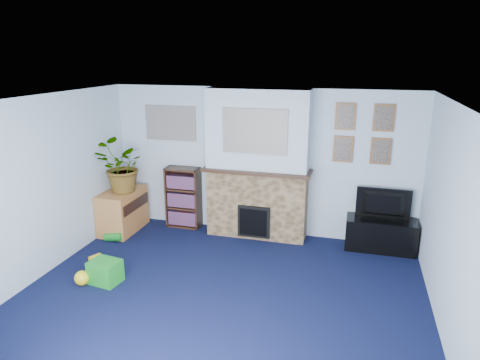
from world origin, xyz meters
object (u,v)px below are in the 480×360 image
(television, at_px, (383,205))
(sideboard, at_px, (123,211))
(tv_stand, at_px, (380,236))
(bookshelf, at_px, (184,199))

(television, relative_size, sideboard, 0.89)
(tv_stand, relative_size, sideboard, 1.15)
(tv_stand, relative_size, television, 1.29)
(tv_stand, bearing_deg, television, 90.00)
(tv_stand, distance_m, bookshelf, 3.27)
(sideboard, bearing_deg, television, 5.36)
(bookshelf, relative_size, sideboard, 1.17)
(television, bearing_deg, tv_stand, 91.21)
(tv_stand, relative_size, bookshelf, 0.99)
(tv_stand, xyz_separation_m, bookshelf, (-3.26, 0.08, 0.28))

